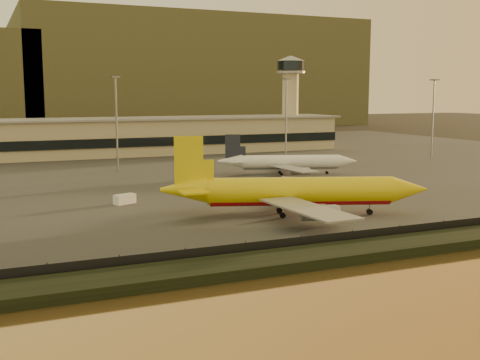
# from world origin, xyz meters

# --- Properties ---
(ground) EXTENTS (900.00, 900.00, 0.00)m
(ground) POSITION_xyz_m (0.00, 0.00, 0.00)
(ground) COLOR black
(ground) RESTS_ON ground
(embankment) EXTENTS (320.00, 7.00, 1.40)m
(embankment) POSITION_xyz_m (0.00, -17.00, 0.70)
(embankment) COLOR black
(embankment) RESTS_ON ground
(tarmac) EXTENTS (320.00, 220.00, 0.20)m
(tarmac) POSITION_xyz_m (0.00, 95.00, 0.10)
(tarmac) COLOR #2D2D2D
(tarmac) RESTS_ON ground
(perimeter_fence) EXTENTS (300.00, 0.05, 2.20)m
(perimeter_fence) POSITION_xyz_m (0.00, -13.00, 1.30)
(perimeter_fence) COLOR black
(perimeter_fence) RESTS_ON tarmac
(terminal_building) EXTENTS (202.00, 25.00, 12.60)m
(terminal_building) POSITION_xyz_m (-14.52, 125.55, 6.25)
(terminal_building) COLOR #C6B489
(terminal_building) RESTS_ON tarmac
(control_tower) EXTENTS (11.20, 11.20, 35.50)m
(control_tower) POSITION_xyz_m (70.00, 131.00, 21.66)
(control_tower) COLOR #C6B489
(control_tower) RESTS_ON tarmac
(apron_light_masts) EXTENTS (152.20, 12.20, 25.40)m
(apron_light_masts) POSITION_xyz_m (15.00, 75.00, 15.70)
(apron_light_masts) COLOR slate
(apron_light_masts) RESTS_ON tarmac
(distant_hills) EXTENTS (470.00, 160.00, 70.00)m
(distant_hills) POSITION_xyz_m (-20.74, 340.00, 31.39)
(distant_hills) COLOR brown
(distant_hills) RESTS_ON ground
(dhl_cargo_jet) EXTENTS (44.85, 42.60, 13.81)m
(dhl_cargo_jet) POSITION_xyz_m (5.23, 8.96, 4.32)
(dhl_cargo_jet) COLOR #DBBF0B
(dhl_cargo_jet) RESTS_ON tarmac
(white_narrowbody_jet) EXTENTS (35.55, 33.74, 10.50)m
(white_narrowbody_jet) POSITION_xyz_m (29.31, 56.61, 3.33)
(white_narrowbody_jet) COLOR white
(white_narrowbody_jet) RESTS_ON tarmac
(gse_vehicle_yellow) EXTENTS (4.51, 3.31, 1.85)m
(gse_vehicle_yellow) POSITION_xyz_m (14.99, 29.45, 1.13)
(gse_vehicle_yellow) COLOR #DBBF0B
(gse_vehicle_yellow) RESTS_ON tarmac
(gse_vehicle_white) EXTENTS (4.50, 3.33, 1.85)m
(gse_vehicle_white) POSITION_xyz_m (-19.17, 31.79, 1.12)
(gse_vehicle_white) COLOR white
(gse_vehicle_white) RESTS_ON tarmac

